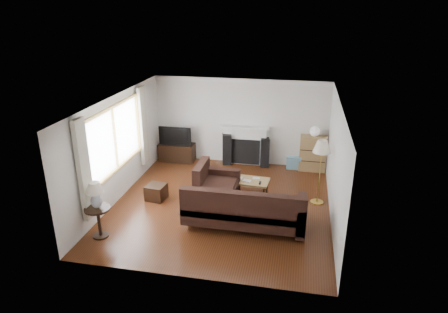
% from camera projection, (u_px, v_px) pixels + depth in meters
% --- Properties ---
extents(room, '(5.10, 5.60, 2.54)m').
position_uv_depth(room, '(221.00, 155.00, 9.00)').
color(room, '#4A2210').
rests_on(room, ground).
extents(window, '(0.12, 2.74, 1.54)m').
position_uv_depth(window, '(115.00, 138.00, 9.16)').
color(window, olive).
rests_on(window, room).
extents(curtain_near, '(0.10, 0.35, 2.10)m').
position_uv_depth(curtain_near, '(84.00, 170.00, 7.81)').
color(curtain_near, beige).
rests_on(curtain_near, room).
extents(curtain_far, '(0.10, 0.35, 2.10)m').
position_uv_depth(curtain_far, '(143.00, 126.00, 10.59)').
color(curtain_far, beige).
rests_on(curtain_far, room).
extents(fireplace, '(1.40, 0.26, 1.15)m').
position_uv_depth(fireplace, '(245.00, 145.00, 11.63)').
color(fireplace, white).
rests_on(fireplace, room).
extents(tv_stand, '(1.06, 0.48, 0.53)m').
position_uv_depth(tv_stand, '(177.00, 152.00, 11.97)').
color(tv_stand, black).
rests_on(tv_stand, ground).
extents(television, '(0.97, 0.13, 0.56)m').
position_uv_depth(television, '(176.00, 135.00, 11.77)').
color(television, black).
rests_on(television, tv_stand).
extents(speaker_left, '(0.32, 0.35, 0.91)m').
position_uv_depth(speaker_left, '(227.00, 149.00, 11.68)').
color(speaker_left, black).
rests_on(speaker_left, ground).
extents(speaker_right, '(0.28, 0.32, 0.85)m').
position_uv_depth(speaker_right, '(265.00, 152.00, 11.50)').
color(speaker_right, black).
rests_on(speaker_right, ground).
extents(bookshelf, '(0.74, 0.35, 1.01)m').
position_uv_depth(bookshelf, '(313.00, 153.00, 11.20)').
color(bookshelf, olive).
rests_on(bookshelf, ground).
extents(globe_lamp, '(0.27, 0.27, 0.27)m').
position_uv_depth(globe_lamp, '(315.00, 131.00, 10.97)').
color(globe_lamp, white).
rests_on(globe_lamp, bookshelf).
extents(sectional_sofa, '(2.77, 2.03, 0.90)m').
position_uv_depth(sectional_sofa, '(245.00, 207.00, 8.41)').
color(sectional_sofa, black).
rests_on(sectional_sofa, ground).
extents(coffee_table, '(1.09, 0.65, 0.41)m').
position_uv_depth(coffee_table, '(247.00, 187.00, 9.85)').
color(coffee_table, '#9F7E4C').
rests_on(coffee_table, ground).
extents(footstool, '(0.49, 0.49, 0.37)m').
position_uv_depth(footstool, '(156.00, 192.00, 9.65)').
color(footstool, black).
rests_on(footstool, ground).
extents(floor_lamp, '(0.50, 0.50, 1.57)m').
position_uv_depth(floor_lamp, '(320.00, 172.00, 9.25)').
color(floor_lamp, '#B89540').
rests_on(floor_lamp, ground).
extents(side_table, '(0.52, 0.52, 0.65)m').
position_uv_depth(side_table, '(99.00, 222.00, 8.05)').
color(side_table, black).
rests_on(side_table, ground).
extents(table_lamp, '(0.34, 0.34, 0.55)m').
position_uv_depth(table_lamp, '(96.00, 195.00, 7.84)').
color(table_lamp, silver).
rests_on(table_lamp, side_table).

